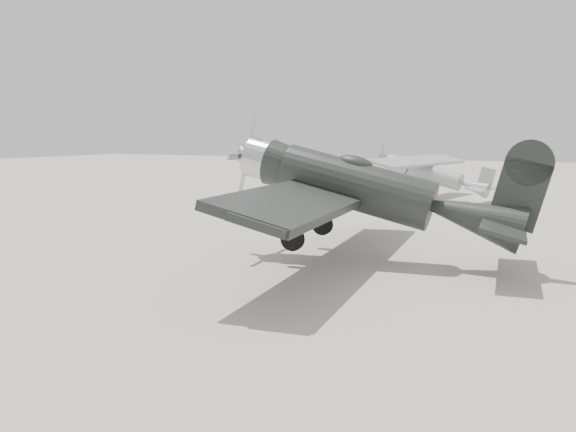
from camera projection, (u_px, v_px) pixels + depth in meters
name	position (u px, v px, depth m)	size (l,w,h in m)	color
ground	(250.00, 267.00, 17.86)	(160.00, 160.00, 0.00)	#A49E92
lowwing_monoplane	(370.00, 191.00, 18.26)	(9.86, 13.78, 4.44)	black
highwing_monoplane	(428.00, 169.00, 36.27)	(7.89, 11.04, 3.12)	gray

